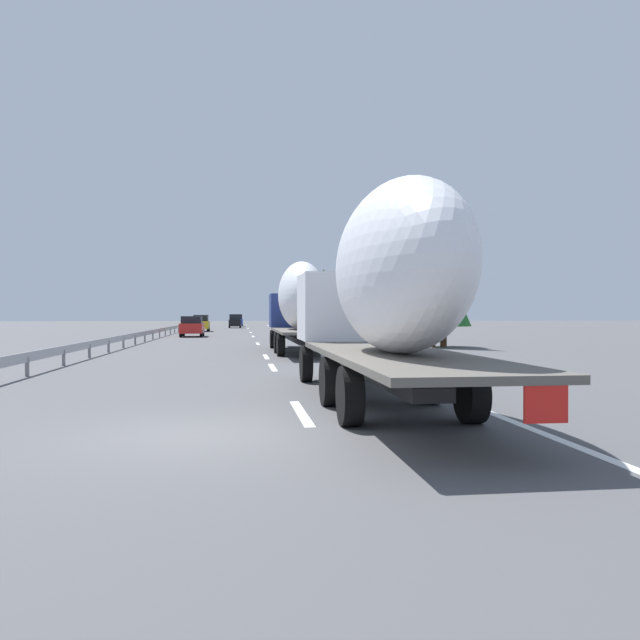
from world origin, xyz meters
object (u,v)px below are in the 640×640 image
at_px(truck_trailing, 382,288).
at_px(road_sign, 308,312).
at_px(truck_lead, 299,302).
at_px(car_blue_sedan, 237,320).
at_px(car_black_suv, 235,321).
at_px(car_red_compact, 192,326).
at_px(car_yellow_coupe, 201,323).

distance_m(truck_trailing, road_sign, 42.47).
xyz_separation_m(truck_lead, truck_trailing, (-18.51, -0.00, -0.04)).
bearing_deg(truck_lead, car_blue_sedan, 2.74).
bearing_deg(car_black_suv, car_red_compact, 174.33).
bearing_deg(car_yellow_coupe, car_red_compact, -179.29).
height_order(truck_lead, car_yellow_coupe, truck_lead).
relative_size(truck_lead, car_yellow_coupe, 3.11).
bearing_deg(road_sign, truck_trailing, 175.81).
bearing_deg(car_blue_sedan, road_sign, -172.09).
bearing_deg(car_yellow_coupe, car_black_suv, -11.40).
height_order(car_red_compact, road_sign, road_sign).
height_order(truck_trailing, car_red_compact, truck_trailing).
relative_size(car_black_suv, car_red_compact, 0.96).
xyz_separation_m(car_black_suv, car_blue_sedan, (12.73, -0.24, -0.00)).
xyz_separation_m(truck_trailing, car_yellow_coupe, (58.22, 7.24, -1.56)).
relative_size(truck_lead, road_sign, 4.13).
relative_size(car_blue_sedan, road_sign, 1.40).
bearing_deg(car_black_suv, truck_trailing, -177.29).
relative_size(truck_lead, truck_trailing, 0.97).
bearing_deg(truck_trailing, car_yellow_coupe, 7.09).
bearing_deg(road_sign, car_black_suv, 11.21).
bearing_deg(truck_trailing, car_blue_sedan, 2.17).
height_order(truck_lead, road_sign, truck_lead).
xyz_separation_m(car_blue_sedan, road_sign, (-46.61, -6.47, 1.19)).
bearing_deg(car_yellow_coupe, truck_trailing, -172.91).
xyz_separation_m(truck_lead, car_blue_sedan, (70.45, 3.37, -1.57)).
height_order(car_black_suv, car_blue_sedan, car_black_suv).
height_order(car_black_suv, car_red_compact, car_black_suv).
xyz_separation_m(truck_lead, road_sign, (23.84, -3.10, -0.38)).
xyz_separation_m(truck_lead, car_yellow_coupe, (39.71, 7.24, -1.60)).
relative_size(car_yellow_coupe, road_sign, 1.33).
height_order(car_yellow_coupe, road_sign, road_sign).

